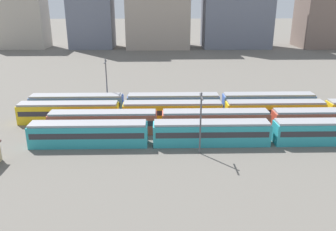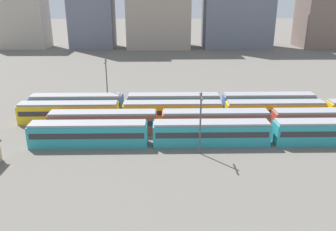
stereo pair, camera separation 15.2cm
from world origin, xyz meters
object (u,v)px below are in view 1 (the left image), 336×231
(train_track_0, at_px, (272,132))
(catenary_pole_3, at_px, (107,81))
(train_track_2, at_px, (275,111))
(train_track_3, at_px, (173,103))
(catenary_pole_0, at_px, (201,120))
(train_track_1, at_px, (271,120))

(train_track_0, height_order, catenary_pole_3, catenary_pole_3)
(train_track_2, bearing_deg, train_track_0, -110.19)
(train_track_3, bearing_deg, train_track_2, -15.66)
(train_track_0, bearing_deg, catenary_pole_0, -164.14)
(catenary_pole_3, bearing_deg, train_track_0, -33.60)
(train_track_0, bearing_deg, train_track_1, 74.48)
(train_track_1, xyz_separation_m, catenary_pole_3, (-29.53, 13.47, 3.73))
(train_track_0, height_order, catenary_pole_0, catenary_pole_0)
(train_track_0, bearing_deg, train_track_3, 133.36)
(catenary_pole_0, bearing_deg, train_track_3, 99.48)
(train_track_2, relative_size, catenary_pole_0, 10.08)
(train_track_3, bearing_deg, catenary_pole_3, 167.07)
(train_track_1, bearing_deg, catenary_pole_3, 155.49)
(train_track_2, bearing_deg, catenary_pole_0, -138.37)
(catenary_pole_0, xyz_separation_m, catenary_pole_3, (-16.51, 21.96, 0.46))
(train_track_0, relative_size, catenary_pole_0, 8.04)
(train_track_1, bearing_deg, catenary_pole_0, -146.90)
(train_track_1, xyz_separation_m, train_track_3, (-16.18, 10.40, -0.00))
(train_track_3, relative_size, catenary_pole_0, 6.01)
(train_track_0, relative_size, train_track_1, 1.00)
(catenary_pole_0, relative_size, catenary_pole_3, 0.91)
(train_track_3, height_order, catenary_pole_0, catenary_pole_0)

